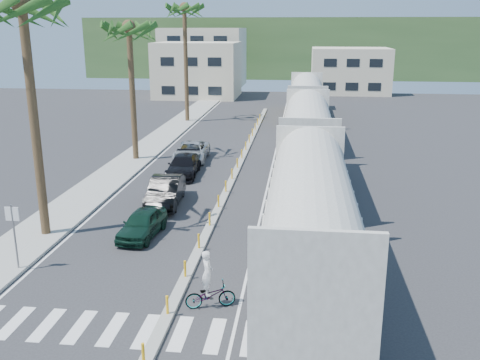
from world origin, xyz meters
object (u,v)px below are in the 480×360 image
(cyclist, at_px, (210,290))
(car_lead, at_px, (142,223))
(street_sign, at_px, (14,228))
(car_second, at_px, (166,191))

(cyclist, bearing_deg, car_lead, 17.45)
(cyclist, bearing_deg, street_sign, 59.30)
(street_sign, bearing_deg, car_second, 66.79)
(street_sign, height_order, car_lead, street_sign)
(car_second, bearing_deg, car_lead, -93.16)
(car_lead, height_order, cyclist, cyclist)
(car_lead, relative_size, car_second, 0.81)
(street_sign, height_order, cyclist, street_sign)
(street_sign, relative_size, cyclist, 1.32)
(street_sign, xyz_separation_m, car_second, (4.07, 9.50, -1.15))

